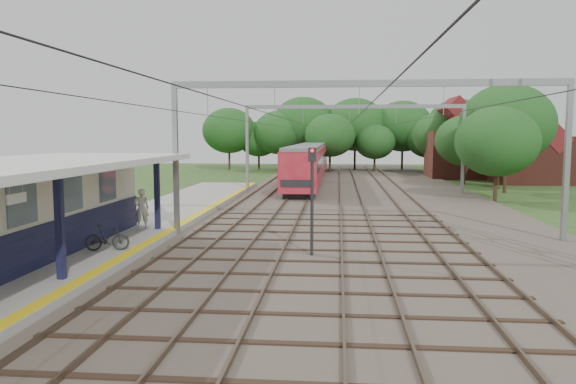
{
  "coord_description": "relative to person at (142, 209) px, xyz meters",
  "views": [
    {
      "loc": [
        2.32,
        -9.77,
        4.64
      ],
      "look_at": [
        -0.34,
        19.9,
        1.6
      ],
      "focal_mm": 35.0,
      "sensor_mm": 36.0,
      "label": 1
    }
  ],
  "objects": [
    {
      "name": "bicycle",
      "position": [
        0.43,
        -4.91,
        -0.44
      ],
      "size": [
        1.67,
        0.81,
        0.97
      ],
      "primitive_type": "imported",
      "rotation": [
        0.0,
        0.0,
        1.8
      ],
      "color": "black",
      "rests_on": "platform"
    },
    {
      "name": "house_near",
      "position": [
        27.65,
        31.0,
        1.72
      ],
      "size": [
        7.0,
        6.12,
        7.89
      ],
      "color": "brown",
      "rests_on": "ground"
    },
    {
      "name": "catenary_system",
      "position": [
        10.04,
        10.28,
        4.24
      ],
      "size": [
        17.22,
        88.0,
        7.0
      ],
      "color": "gray",
      "rests_on": "ground"
    },
    {
      "name": "train",
      "position": [
        6.15,
        30.8,
        0.75
      ],
      "size": [
        2.75,
        34.22,
        3.62
      ],
      "color": "black",
      "rests_on": "ballast_bed"
    },
    {
      "name": "house_far",
      "position": [
        22.65,
        37.0,
        1.96
      ],
      "size": [
        8.0,
        6.12,
        8.66
      ],
      "color": "brown",
      "rests_on": "ground"
    },
    {
      "name": "yellow_stripe",
      "position": [
        1.4,
        -1.0,
        -0.92
      ],
      "size": [
        0.45,
        52.0,
        0.01
      ],
      "primitive_type": "cube",
      "color": "yellow",
      "rests_on": "platform"
    },
    {
      "name": "rail_tracks",
      "position": [
        8.15,
        15.0,
        -1.1
      ],
      "size": [
        11.8,
        88.0,
        0.15
      ],
      "color": "brown",
      "rests_on": "ballast_bed"
    },
    {
      "name": "tree_band",
      "position": [
        10.49,
        42.12,
        3.65
      ],
      "size": [
        31.72,
        30.88,
        8.82
      ],
      "color": "#382619",
      "rests_on": "ground"
    },
    {
      "name": "ballast_bed",
      "position": [
        10.65,
        15.0,
        -1.22
      ],
      "size": [
        18.0,
        90.0,
        0.1
      ],
      "primitive_type": "cube",
      "color": "#473D33",
      "rests_on": "ground"
    },
    {
      "name": "person",
      "position": [
        0.0,
        0.0,
        0.0
      ],
      "size": [
        0.79,
        0.67,
        1.85
      ],
      "primitive_type": "imported",
      "rotation": [
        0.0,
        0.0,
        3.55
      ],
      "color": "beige",
      "rests_on": "platform"
    },
    {
      "name": "platform",
      "position": [
        -0.85,
        -1.0,
        -1.1
      ],
      "size": [
        5.0,
        52.0,
        0.35
      ],
      "primitive_type": "cube",
      "color": "gray",
      "rests_on": "ground"
    },
    {
      "name": "signal_post",
      "position": [
        8.0,
        -3.89,
        1.31
      ],
      "size": [
        0.3,
        0.26,
        4.17
      ],
      "rotation": [
        0.0,
        0.0,
        -0.06
      ],
      "color": "black",
      "rests_on": "ground"
    }
  ]
}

